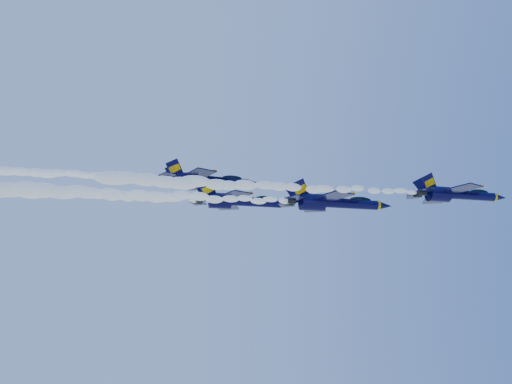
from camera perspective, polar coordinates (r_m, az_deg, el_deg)
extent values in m
cylinder|color=black|center=(81.05, 23.34, -0.40)|extent=(7.75, 1.29, 1.29)
ellipsoid|color=black|center=(78.00, 20.11, -0.22)|extent=(1.34, 2.32, 5.51)
cone|color=black|center=(84.06, 26.10, -0.58)|extent=(2.24, 1.29, 1.29)
cylinder|color=#E3A500|center=(83.43, 25.54, -0.54)|extent=(0.30, 1.34, 1.34)
ellipsoid|color=black|center=(82.06, 24.12, -0.01)|extent=(3.10, 1.01, 0.85)
cube|color=#E3A500|center=(82.00, 24.14, -0.19)|extent=(3.62, 0.86, 0.15)
cube|color=black|center=(76.12, 22.47, 0.38)|extent=(4.61, 5.47, 0.15)
cube|color=black|center=(81.64, 19.74, -0.84)|extent=(4.61, 5.47, 0.15)
cube|color=#E3A500|center=(76.84, 23.20, 0.39)|extent=(2.08, 4.31, 0.09)
cube|color=#E3A500|center=(82.30, 20.44, -0.82)|extent=(2.08, 4.31, 0.09)
cube|color=black|center=(76.59, 19.19, 0.99)|extent=(2.80, 0.89, 3.02)
cube|color=black|center=(78.07, 18.51, 0.64)|extent=(2.80, 0.89, 3.02)
cylinder|color=black|center=(75.95, 18.43, -0.02)|extent=(1.03, 0.95, 0.95)
cylinder|color=black|center=(76.88, 18.00, -0.23)|extent=(1.03, 0.95, 0.95)
cube|color=#E3A500|center=(79.73, 21.79, 0.17)|extent=(9.47, 0.30, 0.07)
ellipsoid|color=white|center=(67.67, 1.53, 0.69)|extent=(44.44, 1.92, 1.73)
cylinder|color=black|center=(82.87, 10.74, -1.35)|extent=(9.41, 1.57, 1.57)
ellipsoid|color=black|center=(80.49, 6.44, -1.16)|extent=(1.63, 2.82, 6.69)
cone|color=black|center=(85.44, 14.48, -1.54)|extent=(2.72, 1.57, 1.57)
cylinder|color=#E3A500|center=(84.88, 13.73, -1.50)|extent=(0.37, 1.63, 1.63)
ellipsoid|color=black|center=(83.76, 11.83, -0.88)|extent=(3.76, 1.22, 1.03)
cube|color=#E3A500|center=(83.69, 11.85, -1.09)|extent=(4.39, 1.05, 0.19)
cube|color=black|center=(77.35, 8.77, -0.48)|extent=(5.60, 6.64, 0.19)
cube|color=black|center=(84.95, 6.72, -1.83)|extent=(5.60, 6.64, 0.19)
cube|color=#E3A500|center=(77.91, 9.76, -0.46)|extent=(2.52, 5.24, 0.10)
cube|color=#E3A500|center=(85.47, 7.64, -1.81)|extent=(2.52, 5.24, 0.10)
cube|color=black|center=(79.16, 5.09, 0.24)|extent=(3.40, 1.08, 3.66)
cube|color=black|center=(81.18, 4.62, -0.14)|extent=(3.40, 1.08, 3.66)
cylinder|color=black|center=(78.74, 4.08, -0.95)|extent=(1.25, 1.15, 1.15)
cylinder|color=black|center=(80.00, 3.80, -1.18)|extent=(1.25, 1.15, 1.15)
cube|color=#E3A500|center=(81.88, 8.70, -0.69)|extent=(11.50, 0.37, 0.08)
ellipsoid|color=white|center=(76.07, -12.70, -0.36)|extent=(44.44, 2.33, 2.10)
cylinder|color=black|center=(89.86, 0.01, -1.19)|extent=(9.44, 1.57, 1.57)
ellipsoid|color=black|center=(88.66, -4.16, -1.00)|extent=(1.64, 2.83, 6.71)
cone|color=black|center=(91.37, 3.73, -1.39)|extent=(2.73, 1.57, 1.57)
cylinder|color=#E3A500|center=(91.02, 2.97, -1.35)|extent=(0.37, 1.64, 1.64)
ellipsoid|color=black|center=(90.45, 1.11, -0.77)|extent=(3.77, 1.23, 1.04)
cube|color=#E3A500|center=(90.37, 1.11, -0.96)|extent=(4.40, 1.05, 0.19)
cube|color=black|center=(84.95, -2.47, -0.38)|extent=(5.62, 6.66, 0.19)
cube|color=black|center=(92.98, -3.41, -1.63)|extent=(5.62, 6.66, 0.19)
cube|color=#E3A500|center=(85.24, -1.50, -0.37)|extent=(2.53, 5.25, 0.10)
cube|color=#E3A500|center=(93.25, -2.52, -1.61)|extent=(2.53, 5.25, 0.10)
cube|color=black|center=(87.70, -5.52, 0.28)|extent=(3.42, 1.08, 3.68)
cube|color=black|center=(89.81, -5.70, -0.08)|extent=(3.42, 1.08, 3.68)
cylinder|color=black|center=(87.53, -6.47, -0.80)|extent=(1.26, 1.15, 1.15)
cylinder|color=black|center=(88.85, -6.57, -1.01)|extent=(1.26, 1.15, 1.15)
cube|color=#E3A500|center=(89.43, -1.96, -0.58)|extent=(11.53, 0.37, 0.08)
ellipsoid|color=white|center=(88.69, -21.28, -0.26)|extent=(44.44, 2.34, 2.10)
cylinder|color=black|center=(96.55, -3.86, 1.19)|extent=(9.84, 1.64, 1.64)
ellipsoid|color=black|center=(95.76, -7.93, 1.40)|extent=(1.71, 2.95, 7.00)
cone|color=black|center=(97.68, -0.18, 0.97)|extent=(2.84, 1.64, 1.64)
cylinder|color=#E3A500|center=(97.42, -0.93, 1.02)|extent=(0.38, 1.71, 1.71)
ellipsoid|color=black|center=(97.07, -2.77, 1.59)|extent=(3.94, 1.28, 1.08)
cube|color=#E3A500|center=(96.97, -2.77, 1.41)|extent=(4.59, 1.09, 0.20)
cube|color=black|center=(91.77, -6.46, 2.10)|extent=(5.86, 6.95, 0.20)
cube|color=black|center=(100.14, -7.04, 0.69)|extent=(5.86, 6.95, 0.20)
cube|color=#E3A500|center=(91.97, -5.51, 2.11)|extent=(2.64, 5.48, 0.11)
cube|color=#E3A500|center=(100.32, -6.17, 0.70)|extent=(2.64, 5.48, 0.11)
cube|color=black|center=(94.99, -9.28, 2.66)|extent=(3.56, 1.13, 3.84)
cube|color=black|center=(97.18, -9.37, 2.26)|extent=(3.56, 1.13, 3.84)
cylinder|color=black|center=(94.84, -10.20, 1.62)|extent=(1.31, 1.20, 1.20)
cylinder|color=black|center=(96.21, -10.24, 1.39)|extent=(1.31, 1.20, 1.20)
cube|color=#E3A500|center=(96.36, -5.78, 1.80)|extent=(12.03, 0.38, 0.09)
ellipsoid|color=white|center=(97.30, -23.74, 2.06)|extent=(44.44, 2.44, 2.20)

